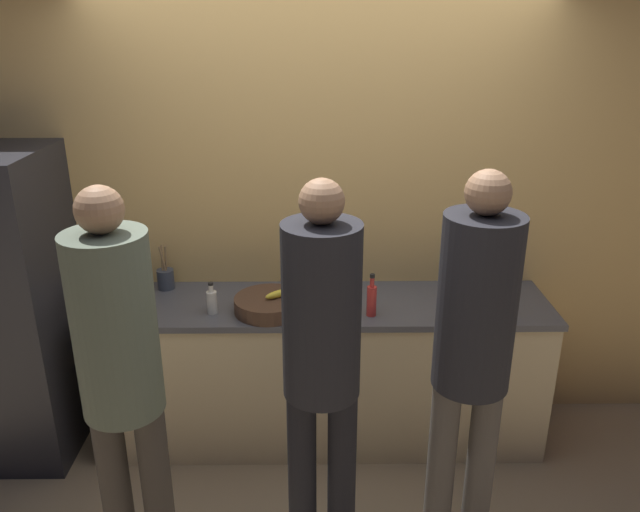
# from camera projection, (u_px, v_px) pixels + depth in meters

# --- Properties ---
(ground_plane) EXTENTS (14.00, 14.00, 0.00)m
(ground_plane) POSITION_uv_depth(u_px,v_px,m) (320.00, 470.00, 3.48)
(ground_plane) COLOR #9E8460
(wall_back) EXTENTS (5.20, 0.06, 2.60)m
(wall_back) POSITION_uv_depth(u_px,v_px,m) (319.00, 213.00, 3.62)
(wall_back) COLOR #E0B266
(wall_back) RESTS_ON ground_plane
(counter) EXTENTS (2.56, 0.63, 0.88)m
(counter) POSITION_uv_depth(u_px,v_px,m) (320.00, 369.00, 3.65)
(counter) COLOR beige
(counter) RESTS_ON ground_plane
(refrigerator) EXTENTS (0.60, 0.71, 1.74)m
(refrigerator) POSITION_uv_depth(u_px,v_px,m) (10.00, 308.00, 3.42)
(refrigerator) COLOR #232328
(refrigerator) RESTS_ON ground_plane
(person_left) EXTENTS (0.33, 0.33, 1.81)m
(person_left) POSITION_uv_depth(u_px,v_px,m) (120.00, 366.00, 2.48)
(person_left) COLOR #38332D
(person_left) RESTS_ON ground_plane
(person_center) EXTENTS (0.33, 0.33, 1.80)m
(person_center) POSITION_uv_depth(u_px,v_px,m) (322.00, 350.00, 2.61)
(person_center) COLOR black
(person_center) RESTS_ON ground_plane
(person_right) EXTENTS (0.33, 0.33, 1.83)m
(person_right) POSITION_uv_depth(u_px,v_px,m) (473.00, 342.00, 2.64)
(person_right) COLOR #4C4742
(person_right) RESTS_ON ground_plane
(fruit_bowl) EXTENTS (0.38, 0.38, 0.12)m
(fruit_bowl) POSITION_uv_depth(u_px,v_px,m) (269.00, 304.00, 3.35)
(fruit_bowl) COLOR #4C3323
(fruit_bowl) RESTS_ON counter
(utensil_crock) EXTENTS (0.10, 0.10, 0.26)m
(utensil_crock) POSITION_uv_depth(u_px,v_px,m) (166.00, 278.00, 3.62)
(utensil_crock) COLOR #3D424C
(utensil_crock) RESTS_ON counter
(bottle_amber) EXTENTS (0.08, 0.08, 0.21)m
(bottle_amber) POSITION_uv_depth(u_px,v_px,m) (496.00, 300.00, 3.31)
(bottle_amber) COLOR brown
(bottle_amber) RESTS_ON counter
(bottle_clear) EXTENTS (0.06, 0.06, 0.18)m
(bottle_clear) POSITION_uv_depth(u_px,v_px,m) (212.00, 301.00, 3.32)
(bottle_clear) COLOR silver
(bottle_clear) RESTS_ON counter
(bottle_red) EXTENTS (0.05, 0.05, 0.24)m
(bottle_red) POSITION_uv_depth(u_px,v_px,m) (372.00, 299.00, 3.29)
(bottle_red) COLOR red
(bottle_red) RESTS_ON counter
(cup_yellow) EXTENTS (0.09, 0.09, 0.08)m
(cup_yellow) POSITION_uv_depth(u_px,v_px,m) (291.00, 280.00, 3.66)
(cup_yellow) COLOR gold
(cup_yellow) RESTS_ON counter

